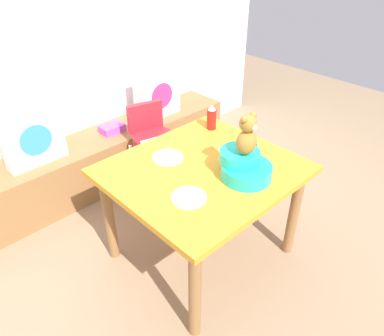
# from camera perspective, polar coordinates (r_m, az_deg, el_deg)

# --- Properties ---
(ground_plane) EXTENTS (8.00, 8.00, 0.00)m
(ground_plane) POSITION_cam_1_polar(r_m,az_deg,el_deg) (2.78, 1.46, -12.76)
(ground_plane) COLOR #8C7256
(back_wall) EXTENTS (4.40, 0.10, 2.60)m
(back_wall) POSITION_cam_1_polar(r_m,az_deg,el_deg) (3.26, -18.68, 19.40)
(back_wall) COLOR silver
(back_wall) RESTS_ON ground_plane
(window_bench) EXTENTS (2.60, 0.44, 0.46)m
(window_bench) POSITION_cam_1_polar(r_m,az_deg,el_deg) (3.43, -13.43, 1.38)
(window_bench) COLOR olive
(window_bench) RESTS_ON ground_plane
(pillow_floral_left) EXTENTS (0.44, 0.15, 0.44)m
(pillow_floral_left) POSITION_cam_1_polar(r_m,az_deg,el_deg) (3.01, -23.40, 4.43)
(pillow_floral_left) COLOR white
(pillow_floral_left) RESTS_ON window_bench
(pillow_floral_right) EXTENTS (0.44, 0.15, 0.44)m
(pillow_floral_right) POSITION_cam_1_polar(r_m,az_deg,el_deg) (3.52, -5.39, 11.31)
(pillow_floral_right) COLOR white
(pillow_floral_right) RESTS_ON window_bench
(book_stack) EXTENTS (0.20, 0.14, 0.07)m
(book_stack) POSITION_cam_1_polar(r_m,az_deg,el_deg) (3.36, -12.18, 5.98)
(book_stack) COLOR #B64CCB
(book_stack) RESTS_ON window_bench
(dining_table) EXTENTS (1.12, 1.01, 0.74)m
(dining_table) POSITION_cam_1_polar(r_m,az_deg,el_deg) (2.36, 1.67, -2.10)
(dining_table) COLOR orange
(dining_table) RESTS_ON ground_plane
(highchair) EXTENTS (0.39, 0.50, 0.79)m
(highchair) POSITION_cam_1_polar(r_m,az_deg,el_deg) (3.08, -6.05, 4.48)
(highchair) COLOR red
(highchair) RESTS_ON ground_plane
(infant_seat_teal) EXTENTS (0.30, 0.33, 0.16)m
(infant_seat_teal) POSITION_cam_1_polar(r_m,az_deg,el_deg) (2.20, 8.02, 0.24)
(infant_seat_teal) COLOR #1CBBAD
(infant_seat_teal) RESTS_ON dining_table
(teddy_bear) EXTENTS (0.13, 0.12, 0.25)m
(teddy_bear) POSITION_cam_1_polar(r_m,az_deg,el_deg) (2.10, 8.47, 4.94)
(teddy_bear) COLOR olive
(teddy_bear) RESTS_ON infant_seat_teal
(ketchup_bottle) EXTENTS (0.07, 0.07, 0.18)m
(ketchup_bottle) POSITION_cam_1_polar(r_m,az_deg,el_deg) (2.72, 3.03, 7.73)
(ketchup_bottle) COLOR red
(ketchup_bottle) RESTS_ON dining_table
(coffee_mug) EXTENTS (0.12, 0.08, 0.09)m
(coffee_mug) POSITION_cam_1_polar(r_m,az_deg,el_deg) (2.42, 8.83, 2.82)
(coffee_mug) COLOR #335999
(coffee_mug) RESTS_ON dining_table
(dinner_plate_near) EXTENTS (0.20, 0.20, 0.01)m
(dinner_plate_near) POSITION_cam_1_polar(r_m,az_deg,el_deg) (2.39, -3.75, 1.63)
(dinner_plate_near) COLOR white
(dinner_plate_near) RESTS_ON dining_table
(dinner_plate_far) EXTENTS (0.20, 0.20, 0.01)m
(dinner_plate_far) POSITION_cam_1_polar(r_m,az_deg,el_deg) (2.05, -0.52, -4.57)
(dinner_plate_far) COLOR white
(dinner_plate_far) RESTS_ON dining_table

